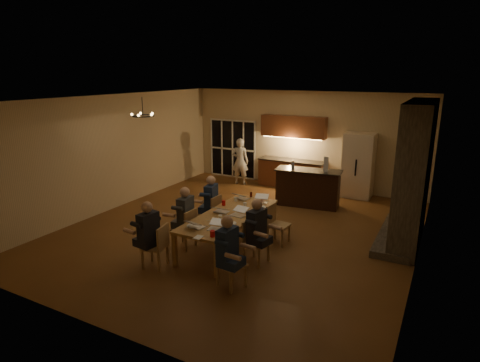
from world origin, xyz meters
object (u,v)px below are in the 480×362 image
chair_left_near (154,246)px  chair_right_far (279,225)px  chair_left_far (210,213)px  standing_person (240,161)px  laptop_e (242,194)px  person_left_far (211,203)px  chandelier (143,116)px  plate_left (193,226)px  person_left_mid (186,217)px  laptop_f (261,198)px  laptop_c (222,207)px  chair_left_mid (184,228)px  plate_near (231,223)px  plate_far (261,207)px  can_silver (215,221)px  bar_blender (326,164)px  chair_right_near (232,264)px  bar_bottle (293,165)px  mug_back (236,199)px  redcup_near (213,234)px  person_right_mid (257,232)px  mug_mid (245,205)px  person_right_near (227,253)px  can_cola (251,194)px  laptop_b (216,224)px  mug_front (220,217)px  refrigerator (358,165)px  person_left_near (149,235)px  laptop_a (197,222)px  laptop_d (238,211)px  chair_right_mid (257,242)px  redcup_far (262,197)px  bar_island (308,188)px  dining_table (230,230)px

chair_left_near → chair_right_far: (1.74, 2.23, 0.00)m
chair_left_far → standing_person: size_ratio=0.55×
laptop_e → person_left_far: bearing=52.8°
chandelier → chair_left_far: bearing=9.1°
plate_left → laptop_e: bearing=89.2°
person_left_mid → laptop_f: (1.11, 1.55, 0.17)m
laptop_c → laptop_e: size_ratio=1.00×
chair_left_near → chair_left_mid: 1.05m
laptop_e → plate_near: bearing=123.1°
plate_far → laptop_f: bearing=115.0°
can_silver → bar_blender: size_ratio=0.29×
chair_right_near → chandelier: chandelier is taller
plate_left → bar_bottle: bearing=83.8°
mug_back → redcup_near: redcup_near is taller
person_right_mid → mug_mid: person_right_mid is taller
chair_right_far → laptop_c: (-1.14, -0.61, 0.42)m
person_right_near → chair_left_mid: bearing=62.9°
chair_right_near → can_cola: 3.11m
laptop_b → mug_mid: (-0.14, 1.52, -0.06)m
chair_left_far → mug_front: (0.89, -0.98, 0.36)m
refrigerator → person_left_near: 7.22m
chair_right_near → chandelier: 4.59m
standing_person → laptop_a: standing_person is taller
person_left_near → laptop_d: (1.11, 1.65, 0.17)m
plate_near → chandelier: bearing=164.3°
laptop_d → mug_back: (-0.53, 0.87, -0.06)m
chair_right_mid → bar_bottle: size_ratio=3.71×
laptop_b → bar_bottle: (-0.03, 4.32, 0.34)m
person_left_mid → laptop_e: bearing=154.1°
laptop_b → mug_front: laptop_b is taller
redcup_near → redcup_far: same height
bar_island → person_left_mid: (-1.47, -3.98, 0.15)m
chandelier → laptop_f: bearing=14.5°
chair_right_far → person_left_near: bearing=146.2°
refrigerator → chair_left_far: refrigerator is taller
refrigerator → redcup_far: size_ratio=16.67×
chair_left_mid → person_left_near: bearing=0.1°
can_cola → bar_island: bearing=70.0°
person_right_near → laptop_c: (-1.09, 1.64, 0.17)m
laptop_d → can_silver: size_ratio=2.67×
plate_far → dining_table: bearing=-119.6°
person_right_near → redcup_far: bearing=18.2°
refrigerator → person_left_mid: 6.13m
can_cola → laptop_f: bearing=-35.4°
plate_left → plate_far: 1.86m
refrigerator → plate_near: 5.75m
dining_table → plate_far: 0.93m
redcup_near → redcup_far: bearing=93.6°
chair_left_near → plate_near: (1.14, 1.09, 0.31)m
dining_table → bar_bottle: bar_bottle is taller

